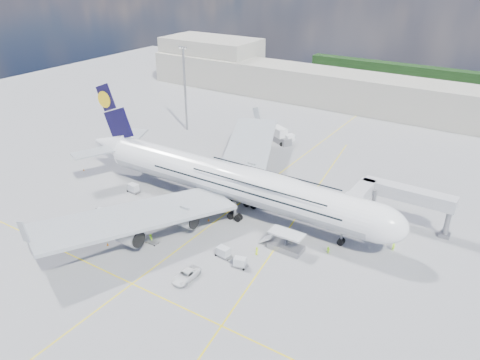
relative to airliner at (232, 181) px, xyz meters
The scene contains 31 objects.
ground 12.13m from the airliner, 91.49° to the right, with size 300.00×300.00×0.00m, color gray.
taxi_line_main 12.13m from the airliner, 91.49° to the right, with size 0.25×220.00×0.01m, color yellow.
taxi_line_cross 30.78m from the airliner, 90.50° to the right, with size 120.00×0.25×0.01m, color yellow.
taxi_line_diag 15.36m from the airliner, ahead, with size 0.25×100.00×0.01m, color yellow.
airliner is the anchor object (origin of this frame).
jet_bridge 31.50m from the airliner, 20.31° to the left, with size 18.80×12.10×8.50m.
cargo_loader 18.87m from the airliner, 23.23° to the right, with size 8.53×3.20×3.67m.
light_mast 53.72m from the airliner, 139.00° to the left, with size 3.00×0.70×25.50m.
terminal 85.00m from the airliner, 90.18° to the left, with size 180.00×16.00×12.00m, color #B2AD9E.
hangar 114.20m from the airliner, 127.98° to the left, with size 40.00×22.00×18.00m, color #B2AD9E.
dolly_row_a 29.00m from the airliner, 146.88° to the right, with size 2.83×1.97×0.38m.
dolly_row_b 28.04m from the airliner, 141.43° to the right, with size 3.16×2.40×1.78m.
dolly_row_c 20.96m from the airliner, 106.69° to the right, with size 2.66×1.56×0.38m.
dolly_back 25.10m from the airliner, 167.10° to the right, with size 3.39×2.05×2.05m.
dolly_nose_far 18.29m from the airliner, 61.87° to the right, with size 3.25×2.00×1.95m.
dolly_nose_near 21.25m from the airliner, 52.70° to the right, with size 3.15×2.20×1.81m.
baggage_tug 22.05m from the airliner, 116.70° to the right, with size 2.99×1.86×1.74m.
catering_truck_inner 15.92m from the airliner, 132.84° to the left, with size 6.72×3.77×3.78m.
catering_truck_outer 42.21m from the airliner, 103.89° to the left, with size 8.24×5.90×4.53m.
service_van 25.75m from the airliner, 74.77° to the right, with size 2.62×5.69×1.58m, color white.
crew_nose 34.38m from the airliner, ahead, with size 0.67×0.44×1.84m, color #B2FF1A.
crew_loader 24.99m from the airliner, ahead, with size 0.73×0.57×1.50m, color #BAFF1A.
crew_wing 25.59m from the airliner, 123.13° to the right, with size 1.03×0.43×1.75m, color #98EF19.
crew_van 18.34m from the airliner, 41.48° to the right, with size 0.78×0.51×1.59m, color #D1F419.
crew_tug 20.67m from the airliner, 108.65° to the right, with size 1.04×0.60×1.62m, color #A1FF1A.
cone_nose 32.28m from the airliner, 12.24° to the left, with size 0.44×0.44×0.56m.
cone_wing_left_inner 14.77m from the airliner, 112.21° to the left, with size 0.40×0.40×0.51m.
cone_wing_left_outer 38.08m from the airliner, 121.75° to the left, with size 0.38×0.38×0.49m.
cone_wing_right_inner 9.42m from the airliner, 103.34° to the right, with size 0.45×0.45×0.57m.
cone_wing_right_outer 27.91m from the airliner, 117.08° to the right, with size 0.44×0.44×0.56m.
cone_tail 43.70m from the airliner, behind, with size 0.42×0.42×0.54m.
Camera 1 is at (49.15, -63.07, 49.84)m, focal length 35.00 mm.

